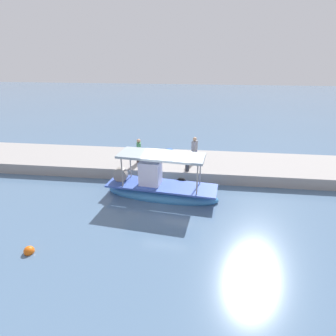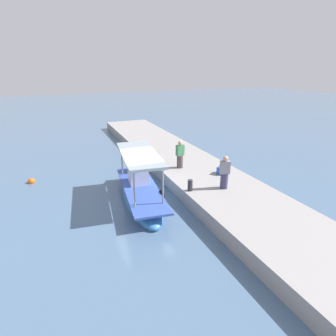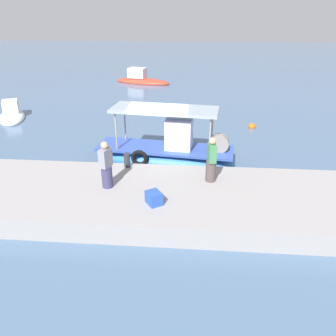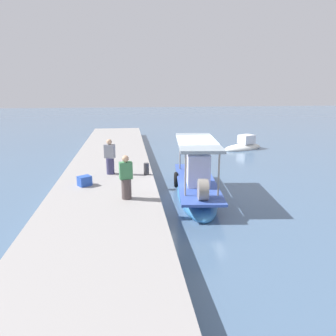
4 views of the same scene
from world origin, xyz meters
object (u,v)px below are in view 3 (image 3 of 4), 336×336
fisherman_near_bollard (106,167)px  fisherman_by_crate (211,162)px  moored_boat_near (142,80)px  cargo_crate (154,198)px  moored_boat_mid (12,115)px  mooring_bollard (127,160)px  main_fishing_boat (167,152)px  marker_buoy (252,127)px

fisherman_near_bollard → fisherman_by_crate: fisherman_near_bollard is taller
moored_boat_near → cargo_crate: bearing=-80.3°
moored_boat_near → moored_boat_mid: size_ratio=1.42×
fisherman_by_crate → moored_boat_near: bearing=105.3°
mooring_bollard → fisherman_by_crate: bearing=-16.2°
main_fishing_boat → moored_boat_mid: 11.81m
fisherman_near_bollard → fisherman_by_crate: bearing=12.0°
mooring_bollard → moored_boat_near: (-2.47, 19.61, -0.71)m
mooring_bollard → moored_boat_near: size_ratio=0.10×
cargo_crate → moored_boat_near: size_ratio=0.09×
marker_buoy → moored_boat_mid: (-14.66, 0.74, 0.09)m
main_fishing_boat → fisherman_near_bollard: size_ratio=3.84×
main_fishing_boat → fisherman_near_bollard: 4.23m
fisherman_by_crate → cargo_crate: size_ratio=3.22×
cargo_crate → fisherman_by_crate: bearing=43.8°
moored_boat_near → fisherman_by_crate: bearing=-74.7°
fisherman_near_bollard → mooring_bollard: 1.77m
marker_buoy → moored_boat_mid: 14.68m
fisherman_by_crate → fisherman_near_bollard: bearing=-168.0°
main_fishing_boat → fisherman_near_bollard: bearing=-114.6°
marker_buoy → cargo_crate: bearing=-114.2°
mooring_bollard → cargo_crate: bearing=-62.8°
fisherman_near_bollard → moored_boat_mid: bearing=131.5°
moored_boat_near → mooring_bollard: bearing=-82.8°
mooring_bollard → cargo_crate: (1.35, -2.64, -0.07)m
marker_buoy → moored_boat_near: (-8.26, 12.38, 0.16)m
fisherman_near_bollard → mooring_bollard: size_ratio=3.02×
moored_boat_near → marker_buoy: bearing=-56.3°
fisherman_near_bollard → moored_boat_near: fisherman_near_bollard is taller
moored_boat_near → fisherman_near_bollard: bearing=-84.3°
main_fishing_boat → mooring_bollard: size_ratio=11.61×
main_fishing_boat → moored_boat_mid: main_fishing_boat is taller
fisherman_by_crate → moored_boat_near: fisherman_by_crate is taller
cargo_crate → marker_buoy: (4.44, 9.87, -0.81)m
marker_buoy → mooring_bollard: bearing=-128.7°
main_fishing_boat → fisherman_by_crate: bearing=-59.1°
fisherman_near_bollard → moored_boat_mid: 12.92m
main_fishing_boat → marker_buoy: (4.43, 5.16, -0.38)m
moored_boat_near → main_fishing_boat: bearing=-77.7°
moored_boat_mid → fisherman_by_crate: bearing=-36.5°
main_fishing_boat → moored_boat_mid: (-10.23, 5.90, -0.29)m
fisherman_by_crate → marker_buoy: size_ratio=4.02×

